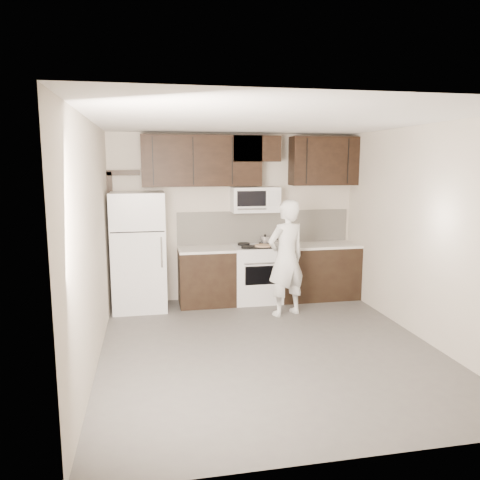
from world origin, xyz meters
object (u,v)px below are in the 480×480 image
object	(u,v)px
microwave	(255,200)
refrigerator	(139,251)
stove	(256,273)
person	(286,258)

from	to	relation	value
microwave	refrigerator	bearing A→B (deg)	-174.85
stove	person	size ratio (longest dim) A/B	0.55
refrigerator	stove	bearing A→B (deg)	1.51
refrigerator	person	world-z (taller)	refrigerator
microwave	person	world-z (taller)	microwave
stove	microwave	world-z (taller)	microwave
stove	refrigerator	world-z (taller)	refrigerator
refrigerator	person	size ratio (longest dim) A/B	1.05
microwave	person	bearing A→B (deg)	-72.89
refrigerator	person	xyz separation A→B (m)	(2.12, -0.71, -0.04)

